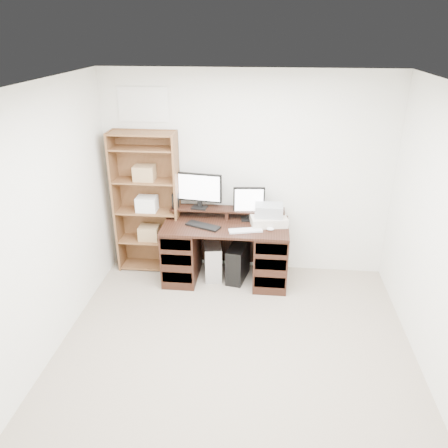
# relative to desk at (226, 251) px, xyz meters

# --- Properties ---
(room) EXTENTS (3.54, 4.04, 2.54)m
(room) POSITION_rel_desk_xyz_m (0.22, -1.64, 0.86)
(room) COLOR #A1917E
(room) RESTS_ON ground
(desk) EXTENTS (1.50, 0.70, 0.75)m
(desk) POSITION_rel_desk_xyz_m (0.00, 0.00, 0.00)
(desk) COLOR black
(desk) RESTS_ON ground
(riser_shelf) EXTENTS (1.40, 0.22, 0.12)m
(riser_shelf) POSITION_rel_desk_xyz_m (-0.00, 0.21, 0.45)
(riser_shelf) COLOR black
(riser_shelf) RESTS_ON desk
(monitor_wide) EXTENTS (0.55, 0.16, 0.44)m
(monitor_wide) POSITION_rel_desk_xyz_m (-0.34, 0.20, 0.73)
(monitor_wide) COLOR black
(monitor_wide) RESTS_ON riser_shelf
(monitor_small) EXTENTS (0.38, 0.16, 0.41)m
(monitor_small) POSITION_rel_desk_xyz_m (0.26, 0.18, 0.59)
(monitor_small) COLOR black
(monitor_small) RESTS_ON desk
(speaker) EXTENTS (0.08, 0.08, 0.18)m
(speaker) POSITION_rel_desk_xyz_m (-0.64, 0.17, 0.57)
(speaker) COLOR black
(speaker) RESTS_ON riser_shelf
(keyboard_black) EXTENTS (0.44, 0.29, 0.02)m
(keyboard_black) POSITION_rel_desk_xyz_m (-0.26, -0.10, 0.37)
(keyboard_black) COLOR black
(keyboard_black) RESTS_ON desk
(keyboard_white) EXTENTS (0.40, 0.20, 0.02)m
(keyboard_white) POSITION_rel_desk_xyz_m (0.25, -0.17, 0.37)
(keyboard_white) COLOR silver
(keyboard_white) RESTS_ON desk
(mouse) EXTENTS (0.10, 0.08, 0.03)m
(mouse) POSITION_rel_desk_xyz_m (0.53, -0.12, 0.38)
(mouse) COLOR white
(mouse) RESTS_ON desk
(printer) EXTENTS (0.47, 0.39, 0.11)m
(printer) POSITION_rel_desk_xyz_m (0.51, 0.07, 0.41)
(printer) COLOR beige
(printer) RESTS_ON desk
(basket) EXTENTS (0.33, 0.23, 0.14)m
(basket) POSITION_rel_desk_xyz_m (0.51, 0.07, 0.54)
(basket) COLOR #999DA3
(basket) RESTS_ON printer
(tower_silver) EXTENTS (0.28, 0.48, 0.46)m
(tower_silver) POSITION_rel_desk_xyz_m (-0.17, 0.07, -0.16)
(tower_silver) COLOR silver
(tower_silver) RESTS_ON ground
(tower_black) EXTENTS (0.28, 0.49, 0.46)m
(tower_black) POSITION_rel_desk_xyz_m (0.15, 0.02, -0.16)
(tower_black) COLOR black
(tower_black) RESTS_ON ground
(bookshelf) EXTENTS (0.80, 0.30, 1.80)m
(bookshelf) POSITION_rel_desk_xyz_m (-1.00, 0.21, 0.53)
(bookshelf) COLOR brown
(bookshelf) RESTS_ON ground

